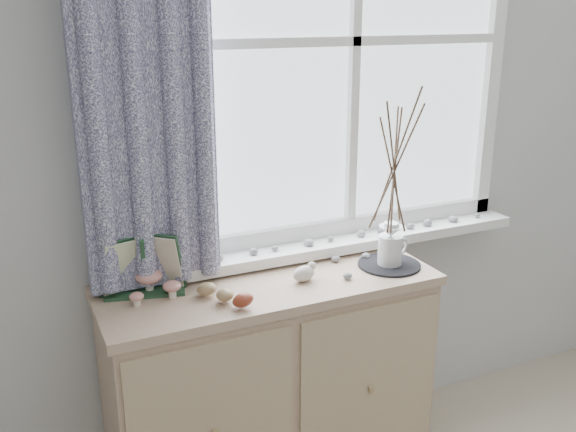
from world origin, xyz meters
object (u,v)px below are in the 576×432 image
object	(u,v)px
sideboard	(271,386)
botanical_book	(145,267)
toadstool_cluster	(153,282)
twig_pitcher	(395,163)

from	to	relation	value
sideboard	botanical_book	xyz separation A→B (m)	(-0.42, 0.06, 0.53)
botanical_book	toadstool_cluster	size ratio (longest dim) A/B	1.73
toadstool_cluster	twig_pitcher	world-z (taller)	twig_pitcher
botanical_book	twig_pitcher	xyz separation A→B (m)	(0.88, -0.11, 0.29)
sideboard	botanical_book	bearing A→B (deg)	171.86
sideboard	botanical_book	distance (m)	0.68
botanical_book	twig_pitcher	bearing A→B (deg)	6.58
toadstool_cluster	twig_pitcher	xyz separation A→B (m)	(0.86, -0.11, 0.34)
toadstool_cluster	twig_pitcher	distance (m)	0.93
botanical_book	twig_pitcher	distance (m)	0.94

